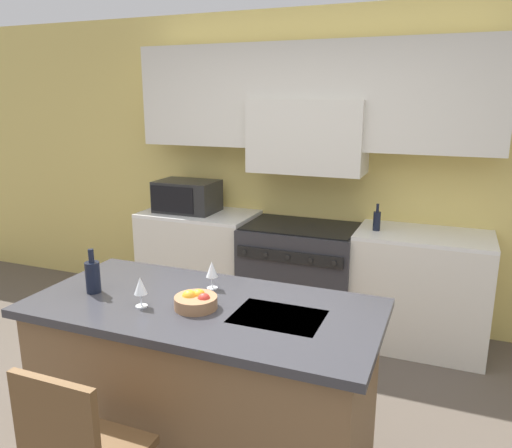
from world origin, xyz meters
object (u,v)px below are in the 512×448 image
Objects in this scene: microwave at (187,196)px; wine_glass_far at (212,270)px; range_stove at (300,276)px; wine_bottle at (93,276)px; wine_glass_near at (140,287)px; fruit_bowl at (197,301)px; oil_bottle_on_counter at (377,220)px.

wine_glass_far is (1.06, -1.61, -0.05)m from microwave.
range_stove is 2.06m from wine_bottle.
wine_glass_near is at bearing -66.96° from microwave.
fruit_bowl is at bearing -89.90° from range_stove.
microwave is at bearing 120.60° from fruit_bowl.
range_stove is 4.42× the size of oil_bottle_on_counter.
wine_glass_near is at bearing -121.93° from wine_glass_far.
wine_glass_near is 2.12m from oil_bottle_on_counter.
wine_bottle is 0.63m from fruit_bowl.
wine_bottle reaches higher than wine_glass_near.
fruit_bowl is (0.63, 0.02, -0.06)m from wine_bottle.
microwave is 3.44× the size of wine_glass_far.
wine_glass_far is 0.28m from fruit_bowl.
microwave is at bearing 178.52° from oil_bottle_on_counter.
range_stove is at bearing 88.44° from wine_glass_far.
wine_glass_near reaches higher than fruit_bowl.
range_stove is 2.05m from wine_glass_near.
wine_bottle is 1.12× the size of fruit_bowl.
oil_bottle_on_counter is at bearing -2.39° from range_stove.
oil_bottle_on_counter is at bearing 65.02° from wine_glass_near.
oil_bottle_on_counter is (1.73, -0.04, -0.06)m from microwave.
fruit_bowl is at bearing 18.89° from wine_glass_near.
range_stove is 5.97× the size of wine_glass_near.
range_stove is at bearing 71.54° from wine_bottle.
wine_bottle is (-0.63, -1.88, 0.56)m from range_stove.
oil_bottle_on_counter reaches higher than wine_glass_near.
wine_glass_far is 0.73× the size of fruit_bowl.
microwave is at bearing 113.04° from wine_glass_near.
fruit_bowl is (0.00, -1.86, 0.51)m from range_stove.
wine_bottle reaches higher than range_stove.
fruit_bowl is at bearing -108.84° from oil_bottle_on_counter.
oil_bottle_on_counter reaches higher than wine_glass_far.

